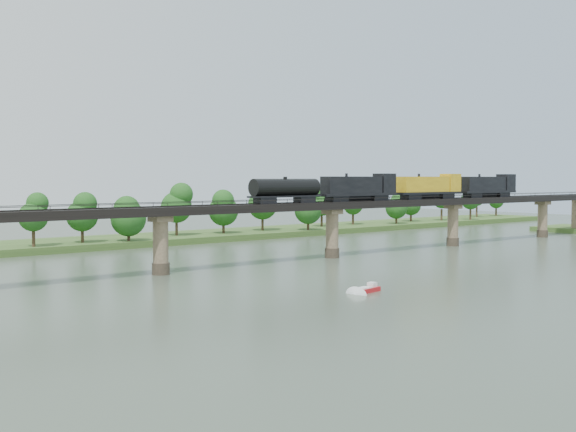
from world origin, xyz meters
TOP-DOWN VIEW (x-y plane):
  - ground at (0.00, 0.00)m, footprint 400.00×400.00m
  - far_bank at (0.00, 85.00)m, footprint 300.00×24.00m
  - bridge at (0.00, 30.00)m, footprint 236.00×30.00m
  - bridge_superstructure at (0.00, 30.00)m, footprint 220.00×4.90m
  - far_treeline at (-8.21, 80.52)m, footprint 289.06×17.54m
  - freight_train at (23.02, 30.00)m, footprint 85.04×3.31m
  - motorboat at (-26.76, -5.67)m, footprint 4.84×2.46m

SIDE VIEW (x-z plane):
  - ground at x=0.00m, z-range 0.00..0.00m
  - motorboat at x=-26.76m, z-range -0.20..1.09m
  - far_bank at x=0.00m, z-range 0.00..1.60m
  - bridge at x=0.00m, z-range -0.29..11.21m
  - far_treeline at x=-8.21m, z-range 2.03..15.63m
  - bridge_superstructure at x=0.00m, z-range 11.42..12.17m
  - freight_train at x=23.02m, z-range 11.37..17.22m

